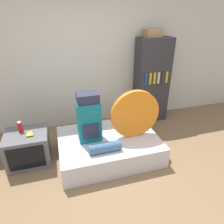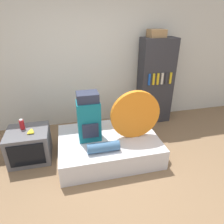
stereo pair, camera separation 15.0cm
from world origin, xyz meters
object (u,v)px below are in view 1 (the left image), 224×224
at_px(canister, 20,127).
at_px(cardboard_box, 152,33).
at_px(bookshelf, 152,81).
at_px(backpack, 89,118).
at_px(sleeping_roll, 105,147).
at_px(television, 28,148).
at_px(tent_bag, 135,114).

height_order(canister, cardboard_box, cardboard_box).
distance_m(canister, bookshelf, 2.64).
relative_size(backpack, bookshelf, 0.45).
relative_size(bookshelf, cardboard_box, 5.75).
relative_size(sleeping_roll, cardboard_box, 1.55).
distance_m(sleeping_roll, cardboard_box, 2.33).
bearing_deg(television, sleeping_roll, -25.76).
xyz_separation_m(canister, cardboard_box, (2.46, 0.73, 1.22)).
bearing_deg(backpack, canister, 167.32).
bearing_deg(tent_bag, backpack, 170.89).
bearing_deg(canister, television, -54.27).
bearing_deg(canister, sleeping_roll, -28.03).
bearing_deg(sleeping_roll, bookshelf, 44.54).
xyz_separation_m(backpack, tent_bag, (0.71, -0.11, 0.02)).
bearing_deg(backpack, cardboard_box, 33.61).
bearing_deg(bookshelf, sleeping_roll, -135.46).
bearing_deg(television, bookshelf, 18.09).
bearing_deg(cardboard_box, canister, -163.52).
distance_m(tent_bag, cardboard_box, 1.68).
height_order(backpack, television, backpack).
bearing_deg(tent_bag, sleeping_roll, -153.61).
distance_m(backpack, bookshelf, 1.78).
relative_size(backpack, canister, 4.57).
relative_size(sleeping_roll, television, 0.74).
bearing_deg(television, backpack, -8.36).
relative_size(television, canister, 3.73).
height_order(bookshelf, cardboard_box, cardboard_box).
distance_m(tent_bag, sleeping_roll, 0.70).
bearing_deg(canister, tent_bag, -11.23).
xyz_separation_m(tent_bag, bookshelf, (0.80, 1.06, 0.14)).
relative_size(tent_bag, bookshelf, 0.45).
relative_size(tent_bag, canister, 4.64).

